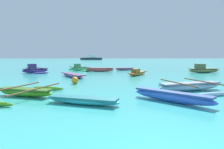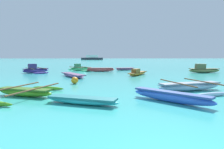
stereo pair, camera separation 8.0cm
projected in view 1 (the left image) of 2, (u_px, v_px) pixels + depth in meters
moored_boat_0 at (26, 92)px, 9.53m from camera, size 3.10×4.34×0.44m
moored_boat_1 at (171, 96)px, 8.39m from camera, size 2.92×2.96×0.44m
moored_boat_2 at (73, 75)px, 17.96m from camera, size 2.89×3.86×0.31m
moored_boat_3 at (100, 69)px, 24.01m from camera, size 3.36×0.74×0.45m
moored_boat_4 at (203, 70)px, 22.45m from camera, size 3.51×0.90×1.01m
moored_boat_5 at (35, 70)px, 22.38m from camera, size 3.57×4.04×1.01m
moored_boat_6 at (79, 68)px, 25.40m from camera, size 3.54×4.03×0.89m
moored_boat_7 at (137, 73)px, 19.51m from camera, size 2.41×3.25×0.66m
moored_boat_8 at (83, 100)px, 8.01m from camera, size 3.12×1.63×0.29m
moored_boat_9 at (125, 69)px, 26.28m from camera, size 2.61×1.38×0.32m
moored_boat_10 at (190, 86)px, 11.08m from camera, size 3.90×3.94×0.51m
mooring_buoy_0 at (75, 80)px, 13.67m from camera, size 0.48×0.48×0.48m
distant_ferry at (91, 58)px, 85.62m from camera, size 9.27×2.04×2.04m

